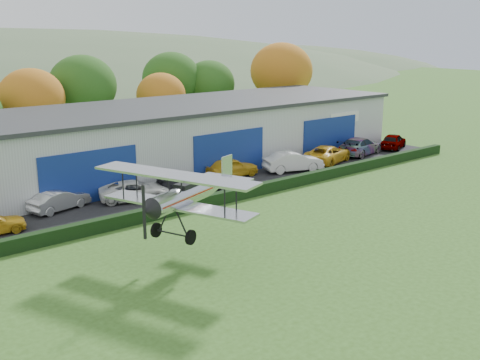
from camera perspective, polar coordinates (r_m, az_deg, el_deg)
ground at (r=28.58m, az=19.38°, el=-9.37°), size 300.00×300.00×0.00m
apron at (r=44.12m, az=-2.29°, el=-0.14°), size 48.00×9.00×0.05m
hedge at (r=40.44m, az=1.85°, el=-0.95°), size 46.00×0.60×0.80m
hangar at (r=50.24m, az=-5.37°, el=4.68°), size 40.60×12.60×5.30m
tree_belt at (r=58.85m, az=-15.92°, el=8.53°), size 75.70×13.22×10.12m
car_1 at (r=38.54m, az=-17.66°, el=-1.93°), size 4.32×2.43×1.35m
car_2 at (r=39.56m, az=-10.45°, el=-1.05°), size 5.37×3.95×1.36m
car_3 at (r=41.25m, az=-5.13°, el=-0.19°), size 5.13×3.09×1.39m
car_4 at (r=45.20m, az=-0.88°, el=1.27°), size 4.62×2.11×1.54m
car_5 at (r=47.27m, az=5.36°, el=1.85°), size 5.24×3.33×1.63m
car_6 at (r=50.79m, az=8.76°, el=2.58°), size 6.10×4.13×1.55m
car_7 at (r=54.77m, az=11.93°, el=3.35°), size 6.00×3.42×1.64m
car_8 at (r=58.51m, az=15.12°, el=3.79°), size 4.77×3.31×1.51m
biplane at (r=28.11m, az=-5.19°, el=-1.19°), size 7.68×8.64×3.26m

